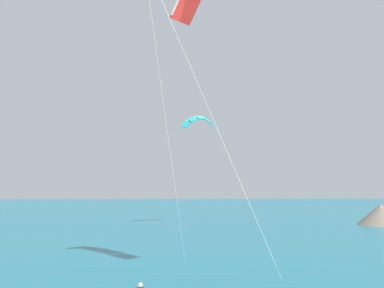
{
  "coord_description": "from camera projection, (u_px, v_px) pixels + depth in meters",
  "views": [
    {
      "loc": [
        -3.91,
        -5.82,
        6.53
      ],
      "look_at": [
        -3.19,
        18.85,
        8.28
      ],
      "focal_mm": 44.33,
      "sensor_mm": 36.0,
      "label": 1
    }
  ],
  "objects": [
    {
      "name": "sea",
      "position": [
        201.0,
        216.0,
        80.09
      ],
      "size": [
        200.0,
        120.0,
        0.2
      ],
      "primitive_type": "cube",
      "color": "#146075",
      "rests_on": "ground"
    },
    {
      "name": "kite_distant",
      "position": [
        200.0,
        121.0,
        60.64
      ],
      "size": [
        4.26,
        2.57,
        1.68
      ],
      "color": "teal"
    }
  ]
}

